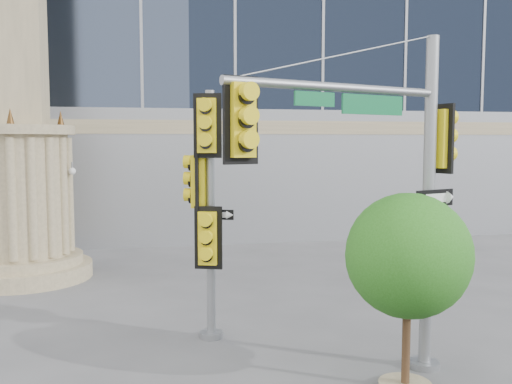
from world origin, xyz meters
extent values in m
plane|color=#545456|center=(0.00, 0.00, 0.00)|extent=(120.00, 120.00, 0.00)
cylinder|color=gray|center=(-6.00, 9.00, 0.25)|extent=(4.40, 4.40, 0.50)
cylinder|color=gray|center=(-6.00, 9.00, 0.65)|extent=(3.80, 3.80, 0.30)
cylinder|color=gray|center=(-6.00, 9.00, 2.80)|extent=(3.00, 3.00, 4.00)
cylinder|color=gray|center=(-6.00, 9.00, 4.95)|extent=(3.50, 3.50, 0.30)
cone|color=#472D14|center=(-4.70, 9.00, 5.35)|extent=(0.24, 0.24, 0.50)
cylinder|color=slate|center=(3.45, -0.62, 0.07)|extent=(0.62, 0.62, 0.13)
cylinder|color=slate|center=(3.45, -0.62, 3.31)|extent=(0.24, 0.24, 6.61)
cylinder|color=slate|center=(1.28, -1.41, 5.51)|extent=(4.40, 1.73, 0.15)
cube|color=#0C6635|center=(2.01, -1.17, 5.23)|extent=(1.36, 0.53, 0.35)
cube|color=yellow|center=(-0.59, -2.09, 4.90)|extent=(0.68, 0.50, 1.38)
cube|color=yellow|center=(3.74, -0.51, 4.63)|extent=(0.50, 0.68, 1.38)
cube|color=black|center=(3.50, -0.77, 3.47)|extent=(0.96, 0.38, 0.33)
cube|color=#B11910|center=(3.50, -0.77, 2.70)|extent=(0.34, 0.15, 0.51)
cylinder|color=slate|center=(-0.57, 2.00, 0.07)|extent=(0.55, 0.55, 0.14)
cylinder|color=slate|center=(-0.57, 2.00, 2.86)|extent=(0.21, 0.21, 5.73)
cube|color=yellow|center=(-0.65, 1.76, 4.92)|extent=(0.70, 0.51, 1.43)
cube|color=yellow|center=(-0.81, 2.08, 3.66)|extent=(0.51, 0.70, 1.43)
cube|color=yellow|center=(-0.65, 1.76, 2.40)|extent=(0.70, 0.51, 1.43)
cube|color=black|center=(-0.42, 1.80, 2.92)|extent=(0.68, 0.27, 0.23)
cylinder|color=#382314|center=(2.62, -1.47, 0.98)|extent=(0.15, 0.15, 1.96)
sphere|color=#236216|center=(2.62, -1.47, 2.51)|extent=(2.29, 2.29, 2.29)
sphere|color=#236216|center=(3.11, -1.20, 2.18)|extent=(1.42, 1.42, 1.42)
sphere|color=#236216|center=(2.24, -1.74, 2.23)|extent=(1.20, 1.20, 1.20)
camera|label=1|loc=(-2.14, -10.93, 4.57)|focal=40.00mm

